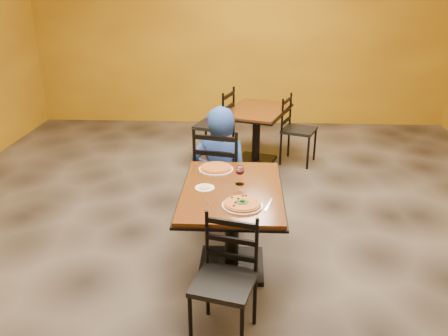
# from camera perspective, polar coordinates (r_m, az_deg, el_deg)

# --- Properties ---
(floor) EXTENTS (7.00, 8.00, 0.01)m
(floor) POSITION_cam_1_polar(r_m,az_deg,el_deg) (4.52, 1.17, -8.63)
(floor) COLOR black
(floor) RESTS_ON ground
(wall_back) EXTENTS (7.00, 0.01, 3.00)m
(wall_back) POSITION_cam_1_polar(r_m,az_deg,el_deg) (7.93, 2.22, 16.18)
(wall_back) COLOR #C19015
(wall_back) RESTS_ON ground
(table_main) EXTENTS (0.83, 1.23, 0.75)m
(table_main) POSITION_cam_1_polar(r_m,az_deg,el_deg) (3.81, 0.99, -5.24)
(table_main) COLOR #61340F
(table_main) RESTS_ON floor
(table_second) EXTENTS (1.05, 1.27, 0.75)m
(table_second) POSITION_cam_1_polar(r_m,az_deg,el_deg) (6.21, 4.06, 5.56)
(table_second) COLOR #61340F
(table_second) RESTS_ON floor
(chair_main_near) EXTENTS (0.48, 0.48, 0.87)m
(chair_main_near) POSITION_cam_1_polar(r_m,az_deg,el_deg) (3.16, -0.04, -14.22)
(chair_main_near) COLOR black
(chair_main_near) RESTS_ON floor
(chair_main_far) EXTENTS (0.55, 0.55, 1.02)m
(chair_main_far) POSITION_cam_1_polar(r_m,az_deg,el_deg) (4.67, -0.41, -0.56)
(chair_main_far) COLOR black
(chair_main_far) RESTS_ON floor
(chair_second_left) EXTENTS (0.58, 0.58, 1.02)m
(chair_second_left) POSITION_cam_1_polar(r_m,az_deg,el_deg) (6.23, -1.26, 5.28)
(chair_second_left) COLOR black
(chair_second_left) RESTS_ON floor
(chair_second_right) EXTENTS (0.54, 0.54, 0.92)m
(chair_second_right) POSITION_cam_1_polar(r_m,az_deg,el_deg) (6.27, 9.32, 4.62)
(chair_second_right) COLOR black
(chair_second_right) RESTS_ON floor
(diner) EXTENTS (0.63, 0.44, 1.20)m
(diner) POSITION_cam_1_polar(r_m,az_deg,el_deg) (4.66, -0.50, 0.58)
(diner) COLOR navy
(diner) RESTS_ON floor
(plate_main) EXTENTS (0.31, 0.31, 0.01)m
(plate_main) POSITION_cam_1_polar(r_m,az_deg,el_deg) (3.45, 2.30, -4.67)
(plate_main) COLOR white
(plate_main) RESTS_ON table_main
(pizza_main) EXTENTS (0.28, 0.28, 0.02)m
(pizza_main) POSITION_cam_1_polar(r_m,az_deg,el_deg) (3.44, 2.30, -4.43)
(pizza_main) COLOR maroon
(pizza_main) RESTS_ON plate_main
(plate_far) EXTENTS (0.31, 0.31, 0.01)m
(plate_far) POSITION_cam_1_polar(r_m,az_deg,el_deg) (4.10, -1.00, -0.13)
(plate_far) COLOR white
(plate_far) RESTS_ON table_main
(pizza_far) EXTENTS (0.28, 0.28, 0.02)m
(pizza_far) POSITION_cam_1_polar(r_m,az_deg,el_deg) (4.10, -1.01, 0.08)
(pizza_far) COLOR #BA8323
(pizza_far) RESTS_ON plate_far
(side_plate) EXTENTS (0.16, 0.16, 0.01)m
(side_plate) POSITION_cam_1_polar(r_m,az_deg,el_deg) (3.73, -2.42, -2.50)
(side_plate) COLOR white
(side_plate) RESTS_ON table_main
(dip) EXTENTS (0.09, 0.09, 0.01)m
(dip) POSITION_cam_1_polar(r_m,az_deg,el_deg) (3.73, -2.42, -2.37)
(dip) COLOR tan
(dip) RESTS_ON side_plate
(wine_glass) EXTENTS (0.08, 0.08, 0.18)m
(wine_glass) POSITION_cam_1_polar(r_m,az_deg,el_deg) (3.77, 1.99, -0.78)
(wine_glass) COLOR white
(wine_glass) RESTS_ON table_main
(fork) EXTENTS (0.10, 0.18, 0.00)m
(fork) POSITION_cam_1_polar(r_m,az_deg,el_deg) (3.52, -2.18, -4.14)
(fork) COLOR silver
(fork) RESTS_ON table_main
(knife) EXTENTS (0.07, 0.21, 0.00)m
(knife) POSITION_cam_1_polar(r_m,az_deg,el_deg) (3.48, 5.57, -4.56)
(knife) COLOR silver
(knife) RESTS_ON table_main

